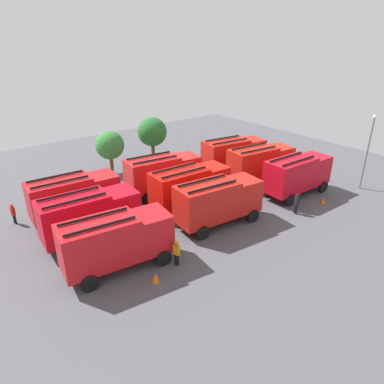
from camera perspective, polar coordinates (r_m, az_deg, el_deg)
ground_plane at (r=31.10m, az=0.00°, el=-2.35°), size 55.26×55.26×0.00m
fire_truck_0 at (r=22.75m, az=-12.25°, el=-7.65°), size 7.44×3.44×3.88m
fire_truck_1 at (r=27.38m, az=4.27°, el=-1.32°), size 7.41×3.35×3.88m
fire_truck_2 at (r=33.97m, az=16.79°, el=2.92°), size 7.26×2.91×3.88m
fire_truck_3 at (r=26.27m, az=-16.34°, el=-3.50°), size 7.34×3.12×3.88m
fire_truck_4 at (r=29.91m, az=-0.36°, el=1.07°), size 7.29×2.99×3.88m
fire_truck_5 at (r=36.14m, az=11.11°, el=4.82°), size 7.44×3.43×3.88m
fire_truck_6 at (r=29.65m, az=-18.64°, el=-0.52°), size 7.33×3.08×3.88m
fire_truck_7 at (r=32.85m, az=-4.75°, el=3.19°), size 7.43×3.43×3.88m
fire_truck_8 at (r=38.40m, az=6.78°, el=6.29°), size 7.46×3.54×3.88m
firefighter_0 at (r=31.38m, az=-27.11°, el=-3.08°), size 0.30×0.45×1.69m
firefighter_1 at (r=42.08m, az=4.79°, el=6.39°), size 0.47×0.34×1.80m
firefighter_2 at (r=30.74m, az=16.65°, el=-1.69°), size 0.37×0.48×1.79m
firefighter_3 at (r=23.20m, az=-2.54°, el=-9.74°), size 0.36×0.47×1.78m
tree_0 at (r=38.43m, az=-13.25°, el=7.41°), size 3.04×3.04×4.72m
tree_1 at (r=41.56m, az=-6.50°, el=9.70°), size 3.39×3.39×5.26m
traffic_cone_0 at (r=37.99m, az=16.77°, el=2.16°), size 0.39×0.39×0.55m
traffic_cone_1 at (r=33.65m, az=20.59°, el=-1.25°), size 0.44×0.44×0.63m
traffic_cone_2 at (r=22.27m, az=-5.95°, el=-13.66°), size 0.47×0.47×0.67m
lamppost at (r=37.20m, az=26.78°, el=6.53°), size 0.36×0.36×7.27m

